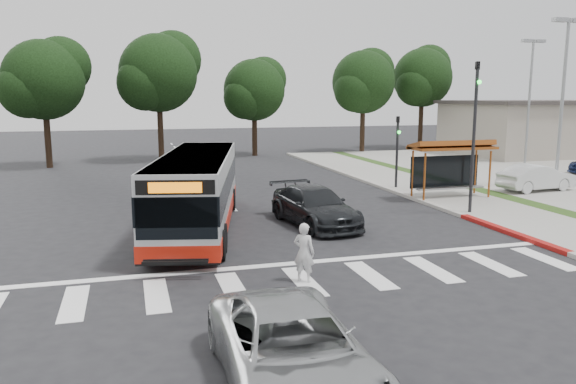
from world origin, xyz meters
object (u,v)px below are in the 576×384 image
object	(u,v)px
pedestrian	(304,252)
transit_bus	(197,192)
dark_sedan	(315,206)
silver_suv_south	(293,351)

from	to	relation	value
pedestrian	transit_bus	bearing A→B (deg)	-34.36
pedestrian	dark_sedan	distance (m)	6.96
pedestrian	silver_suv_south	distance (m)	5.84
transit_bus	dark_sedan	world-z (taller)	transit_bus
transit_bus	silver_suv_south	size ratio (longest dim) A/B	2.14
transit_bus	pedestrian	distance (m)	7.40
dark_sedan	silver_suv_south	size ratio (longest dim) A/B	1.00
dark_sedan	silver_suv_south	distance (m)	12.80
transit_bus	dark_sedan	distance (m)	4.64
transit_bus	pedestrian	world-z (taller)	transit_bus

